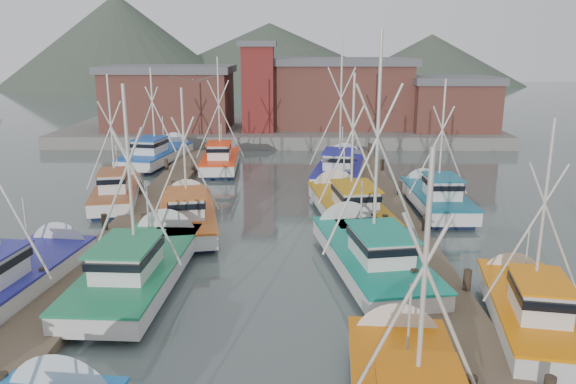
{
  "coord_description": "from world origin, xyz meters",
  "views": [
    {
      "loc": [
        1.47,
        -21.62,
        9.33
      ],
      "look_at": [
        1.19,
        4.09,
        2.6
      ],
      "focal_mm": 35.0,
      "sensor_mm": 36.0,
      "label": 1
    }
  ],
  "objects_px": {
    "lookout_tower": "(258,86)",
    "boat_4": "(143,265)",
    "boat_12": "(221,160)",
    "boat_8": "(187,214)"
  },
  "relations": [
    {
      "from": "lookout_tower",
      "to": "boat_4",
      "type": "relative_size",
      "value": 0.83
    },
    {
      "from": "boat_12",
      "to": "boat_4",
      "type": "bearing_deg",
      "value": -93.78
    },
    {
      "from": "boat_4",
      "to": "boat_8",
      "type": "bearing_deg",
      "value": 88.77
    },
    {
      "from": "boat_4",
      "to": "boat_12",
      "type": "xyz_separation_m",
      "value": [
        0.44,
        21.71,
        0.0
      ]
    },
    {
      "from": "lookout_tower",
      "to": "boat_4",
      "type": "distance_m",
      "value": 33.86
    },
    {
      "from": "lookout_tower",
      "to": "boat_12",
      "type": "xyz_separation_m",
      "value": [
        -2.23,
        -11.69,
        -4.87
      ]
    },
    {
      "from": "boat_4",
      "to": "boat_12",
      "type": "distance_m",
      "value": 21.71
    },
    {
      "from": "boat_8",
      "to": "boat_12",
      "type": "bearing_deg",
      "value": 79.32
    },
    {
      "from": "boat_4",
      "to": "boat_12",
      "type": "relative_size",
      "value": 1.11
    },
    {
      "from": "boat_4",
      "to": "boat_12",
      "type": "height_order",
      "value": "boat_12"
    }
  ]
}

